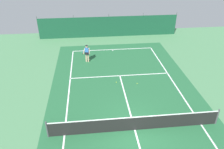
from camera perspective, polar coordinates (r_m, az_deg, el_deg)
name	(u,v)px	position (r m, az deg, el deg)	size (l,w,h in m)	color
ground_plane	(135,130)	(13.69, 5.83, -13.88)	(36.00, 36.00, 0.00)	#4C8456
court_surface	(135,130)	(13.69, 5.83, -13.87)	(11.02, 26.60, 0.01)	#236038
tennis_net	(135,123)	(13.34, 5.94, -12.29)	(10.12, 0.10, 1.10)	black
back_fence	(108,30)	(27.53, -0.90, 11.33)	(16.30, 0.98, 2.70)	#14472D
tennis_player	(87,52)	(20.76, -6.43, 5.61)	(0.82, 0.67, 1.64)	#D8AD8C
tennis_ball_near_player	(116,82)	(17.81, 1.10, -1.97)	(0.07, 0.07, 0.07)	#CCDB33
tennis_ball_midcourt	(137,84)	(17.75, 6.41, -2.30)	(0.07, 0.07, 0.07)	#CCDB33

